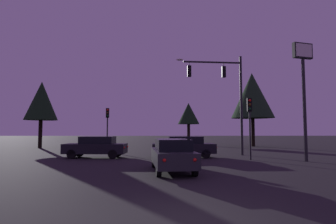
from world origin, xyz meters
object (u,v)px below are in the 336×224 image
object	(u,v)px
tree_behind_sign	(252,96)
traffic_light_corner_right	(250,116)
car_crossing_left	(96,147)
car_crossing_right	(184,146)
store_sign_illuminated	(303,75)
traffic_light_corner_left	(107,121)
tree_center_horizon	(189,114)
car_nearside_lane	(172,154)
tree_left_far	(41,101)
traffic_signal_mast_arm	(225,87)

from	to	relation	value
tree_behind_sign	traffic_light_corner_right	bearing A→B (deg)	-109.65
traffic_light_corner_right	tree_behind_sign	xyz separation A→B (m)	(5.63, 15.76, 3.47)
car_crossing_left	car_crossing_right	bearing A→B (deg)	0.56
tree_behind_sign	store_sign_illuminated	bearing A→B (deg)	-98.31
traffic_light_corner_left	tree_center_horizon	distance (m)	15.88
car_nearside_lane	car_crossing_left	distance (m)	8.41
car_nearside_lane	tree_behind_sign	world-z (taller)	tree_behind_sign
car_crossing_right	store_sign_illuminated	bearing A→B (deg)	-20.37
car_crossing_right	tree_left_far	xyz separation A→B (m)	(-15.31, 11.52, 4.54)
traffic_light_corner_right	car_crossing_right	xyz separation A→B (m)	(-4.26, 1.72, -2.12)
car_crossing_left	traffic_light_corner_right	bearing A→B (deg)	-8.94
traffic_light_corner_left	car_crossing_right	distance (m)	9.08
car_crossing_left	tree_behind_sign	xyz separation A→B (m)	(16.17, 14.10, 5.60)
traffic_light_corner_right	car_crossing_left	distance (m)	10.88
tree_left_far	tree_center_horizon	bearing A→B (deg)	22.56
traffic_signal_mast_arm	store_sign_illuminated	distance (m)	6.04
traffic_light_corner_right	car_crossing_right	distance (m)	5.06
traffic_light_corner_left	store_sign_illuminated	size ratio (longest dim) A/B	0.54
car_crossing_left	tree_left_far	size ratio (longest dim) A/B	0.59
traffic_signal_mast_arm	tree_left_far	size ratio (longest dim) A/B	1.05
car_crossing_left	tree_left_far	distance (m)	15.37
traffic_signal_mast_arm	car_crossing_left	bearing A→B (deg)	-169.30
tree_left_far	tree_behind_sign	bearing A→B (deg)	5.73
traffic_light_corner_right	traffic_light_corner_left	bearing A→B (deg)	145.39
traffic_signal_mast_arm	tree_behind_sign	world-z (taller)	tree_behind_sign
car_nearside_lane	tree_behind_sign	size ratio (longest dim) A/B	0.50
traffic_light_corner_right	store_sign_illuminated	distance (m)	4.22
tree_behind_sign	car_crossing_right	bearing A→B (deg)	-125.15
traffic_signal_mast_arm	tree_center_horizon	xyz separation A→B (m)	(-1.15, 17.06, -1.03)
store_sign_illuminated	tree_left_far	world-z (taller)	tree_left_far
traffic_light_corner_right	car_nearside_lane	bearing A→B (deg)	-137.19
car_nearside_lane	tree_behind_sign	xyz separation A→B (m)	(11.03, 20.76, 5.59)
traffic_light_corner_right	store_sign_illuminated	xyz separation A→B (m)	(3.17, -1.04, 2.57)
traffic_light_corner_right	tree_behind_sign	world-z (taller)	tree_behind_sign
store_sign_illuminated	tree_center_horizon	world-z (taller)	store_sign_illuminated
car_crossing_right	traffic_signal_mast_arm	bearing A→B (deg)	27.27
car_crossing_right	tree_center_horizon	xyz separation A→B (m)	(2.30, 18.83, 3.57)
tree_center_horizon	store_sign_illuminated	bearing A→B (deg)	-76.64
traffic_light_corner_right	tree_left_far	xyz separation A→B (m)	(-19.57, 13.24, 2.42)
car_nearside_lane	car_crossing_left	bearing A→B (deg)	127.70
traffic_signal_mast_arm	car_nearside_lane	size ratio (longest dim) A/B	1.71
car_crossing_right	tree_left_far	world-z (taller)	tree_left_far
traffic_signal_mast_arm	traffic_light_corner_left	world-z (taller)	traffic_signal_mast_arm
car_nearside_lane	car_crossing_right	distance (m)	6.81
store_sign_illuminated	car_nearside_lane	bearing A→B (deg)	-155.20
traffic_light_corner_right	tree_left_far	size ratio (longest dim) A/B	0.54
store_sign_illuminated	traffic_signal_mast_arm	bearing A→B (deg)	131.27
traffic_light_corner_right	car_nearside_lane	xyz separation A→B (m)	(-5.40, -5.00, -2.12)
car_crossing_left	tree_center_horizon	world-z (taller)	tree_center_horizon
car_crossing_right	tree_behind_sign	bearing A→B (deg)	54.85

